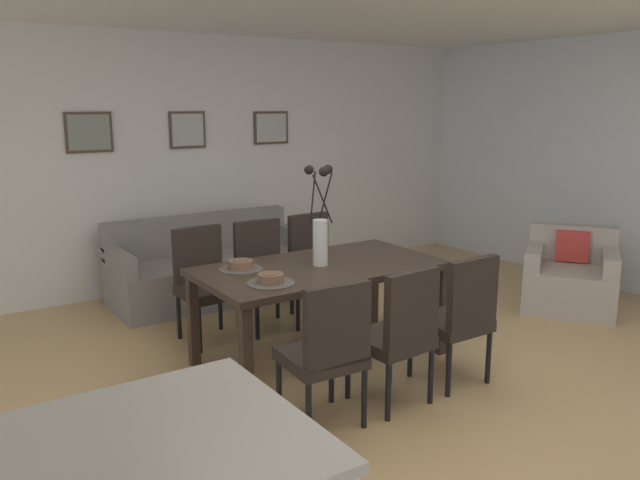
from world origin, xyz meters
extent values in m
plane|color=tan|center=(0.00, 0.00, 0.00)|extent=(9.00, 9.00, 0.00)
cube|color=silver|center=(0.00, 3.25, 1.30)|extent=(9.00, 0.10, 2.60)
cube|color=#33261E|center=(0.00, 0.73, 0.71)|extent=(1.80, 0.96, 0.05)
cube|color=#33261E|center=(0.84, 1.15, 0.34)|extent=(0.07, 0.07, 0.69)
cube|color=#33261E|center=(-0.84, 1.15, 0.34)|extent=(0.07, 0.07, 0.69)
cube|color=#33261E|center=(0.84, 0.31, 0.34)|extent=(0.07, 0.07, 0.69)
cube|color=#33261E|center=(-0.84, 0.31, 0.34)|extent=(0.07, 0.07, 0.69)
cube|color=black|center=(-0.53, -0.08, 0.42)|extent=(0.47, 0.47, 0.08)
cube|color=black|center=(-0.55, -0.26, 0.68)|extent=(0.42, 0.09, 0.48)
cylinder|color=black|center=(-0.33, 0.10, 0.19)|extent=(0.04, 0.04, 0.38)
cylinder|color=black|center=(-0.71, 0.13, 0.19)|extent=(0.04, 0.04, 0.38)
cylinder|color=black|center=(-0.36, -0.28, 0.19)|extent=(0.04, 0.04, 0.38)
cylinder|color=black|center=(-0.74, -0.25, 0.19)|extent=(0.04, 0.04, 0.38)
cube|color=black|center=(-0.53, 1.55, 0.42)|extent=(0.46, 0.46, 0.08)
cube|color=black|center=(-0.54, 1.74, 0.68)|extent=(0.42, 0.08, 0.48)
cylinder|color=black|center=(-0.71, 1.35, 0.19)|extent=(0.04, 0.04, 0.38)
cylinder|color=black|center=(-0.33, 1.37, 0.19)|extent=(0.04, 0.04, 0.38)
cylinder|color=black|center=(-0.73, 1.73, 0.19)|extent=(0.04, 0.04, 0.38)
cylinder|color=black|center=(-0.35, 1.75, 0.19)|extent=(0.04, 0.04, 0.38)
cube|color=black|center=(-0.01, -0.09, 0.42)|extent=(0.47, 0.47, 0.08)
cube|color=black|center=(0.00, -0.28, 0.68)|extent=(0.42, 0.09, 0.48)
cylinder|color=black|center=(0.17, 0.11, 0.19)|extent=(0.04, 0.04, 0.38)
cylinder|color=black|center=(-0.21, 0.09, 0.19)|extent=(0.04, 0.04, 0.38)
cylinder|color=black|center=(0.19, -0.27, 0.19)|extent=(0.04, 0.04, 0.38)
cylinder|color=black|center=(-0.18, -0.29, 0.19)|extent=(0.04, 0.04, 0.38)
cube|color=black|center=(0.00, 1.54, 0.42)|extent=(0.46, 0.46, 0.08)
cube|color=black|center=(0.01, 1.73, 0.68)|extent=(0.42, 0.08, 0.48)
cylinder|color=black|center=(-0.20, 1.36, 0.19)|extent=(0.04, 0.04, 0.38)
cylinder|color=black|center=(0.18, 1.34, 0.19)|extent=(0.04, 0.04, 0.38)
cylinder|color=black|center=(-0.18, 1.74, 0.19)|extent=(0.04, 0.04, 0.38)
cylinder|color=black|center=(0.20, 1.72, 0.19)|extent=(0.04, 0.04, 0.38)
cube|color=black|center=(0.55, -0.07, 0.42)|extent=(0.44, 0.44, 0.08)
cube|color=black|center=(0.55, -0.26, 0.68)|extent=(0.42, 0.06, 0.48)
cylinder|color=black|center=(0.74, 0.12, 0.19)|extent=(0.04, 0.04, 0.38)
cylinder|color=black|center=(0.36, 0.12, 0.19)|extent=(0.04, 0.04, 0.38)
cylinder|color=black|center=(0.74, -0.26, 0.19)|extent=(0.04, 0.04, 0.38)
cylinder|color=black|center=(0.36, -0.26, 0.19)|extent=(0.04, 0.04, 0.38)
cube|color=black|center=(0.57, 1.57, 0.42)|extent=(0.47, 0.47, 0.08)
cube|color=black|center=(0.55, 1.76, 0.68)|extent=(0.42, 0.09, 0.48)
cylinder|color=black|center=(0.39, 1.37, 0.19)|extent=(0.04, 0.04, 0.38)
cylinder|color=black|center=(0.77, 1.39, 0.19)|extent=(0.04, 0.04, 0.38)
cylinder|color=black|center=(0.36, 1.75, 0.19)|extent=(0.04, 0.04, 0.38)
cylinder|color=black|center=(0.74, 1.77, 0.19)|extent=(0.04, 0.04, 0.38)
cylinder|color=silver|center=(0.00, 0.73, 0.91)|extent=(0.11, 0.11, 0.34)
cylinder|color=black|center=(0.06, 0.75, 1.24)|extent=(0.05, 0.12, 0.37)
sphere|color=black|center=(0.09, 0.76, 1.44)|extent=(0.07, 0.07, 0.07)
cylinder|color=black|center=(-0.03, 0.78, 1.24)|extent=(0.08, 0.05, 0.38)
sphere|color=black|center=(-0.05, 0.81, 1.44)|extent=(0.07, 0.07, 0.07)
cylinder|color=black|center=(-0.02, 0.67, 1.24)|extent=(0.15, 0.06, 0.36)
sphere|color=black|center=(-0.03, 0.65, 1.44)|extent=(0.07, 0.07, 0.07)
cylinder|color=#4C4742|center=(-0.54, 0.51, 0.74)|extent=(0.32, 0.32, 0.01)
cylinder|color=brown|center=(-0.54, 0.51, 0.78)|extent=(0.17, 0.17, 0.06)
cylinder|color=brown|center=(-0.54, 0.51, 0.79)|extent=(0.13, 0.13, 0.04)
cylinder|color=#4C4742|center=(-0.54, 0.95, 0.74)|extent=(0.32, 0.32, 0.01)
cylinder|color=brown|center=(-0.54, 0.95, 0.78)|extent=(0.17, 0.17, 0.06)
cylinder|color=brown|center=(-0.54, 0.95, 0.79)|extent=(0.13, 0.13, 0.04)
cube|color=gray|center=(-0.03, 2.59, 0.21)|extent=(1.95, 0.84, 0.42)
cube|color=gray|center=(-0.03, 2.93, 0.61)|extent=(1.95, 0.16, 0.38)
cube|color=gray|center=(0.89, 2.59, 0.52)|extent=(0.10, 0.84, 0.20)
cube|color=gray|center=(-0.96, 2.59, 0.52)|extent=(0.10, 0.84, 0.20)
cube|color=#ADA399|center=(2.63, 0.43, 0.20)|extent=(1.11, 1.11, 0.40)
cube|color=#ADA399|center=(2.89, 0.61, 0.57)|extent=(0.58, 0.75, 0.35)
cube|color=#ADA399|center=(2.80, 0.15, 0.49)|extent=(0.64, 0.50, 0.18)
cube|color=#ADA399|center=(2.42, 0.69, 0.49)|extent=(0.64, 0.50, 0.18)
cube|color=#C63833|center=(2.81, 0.56, 0.56)|extent=(0.24, 0.29, 0.30)
cube|color=#A8A399|center=(-2.15, -1.31, 0.90)|extent=(1.30, 0.90, 0.04)
cube|color=#473828|center=(-0.98, 3.18, 1.64)|extent=(0.43, 0.02, 0.38)
cube|color=gray|center=(-0.98, 3.17, 1.64)|extent=(0.38, 0.01, 0.33)
cube|color=#473828|center=(0.00, 3.18, 1.64)|extent=(0.39, 0.02, 0.37)
cube|color=#B2B2AD|center=(0.00, 3.17, 1.64)|extent=(0.34, 0.01, 0.32)
cube|color=#473828|center=(0.98, 3.18, 1.64)|extent=(0.42, 0.02, 0.36)
cube|color=#B2B2AD|center=(0.98, 3.17, 1.64)|extent=(0.37, 0.01, 0.31)
camera|label=1|loc=(-2.51, -3.03, 1.92)|focal=35.48mm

